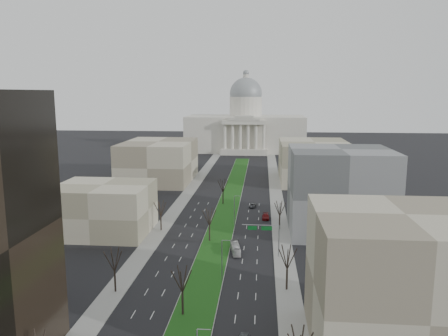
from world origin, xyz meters
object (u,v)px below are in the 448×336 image
Objects in this scene: car_red at (266,217)px; box_van at (235,248)px; car_grey_far at (253,206)px; car_black at (236,242)px.

car_red is 0.66× the size of box_van.
car_red reaches higher than car_grey_far.
car_grey_far is at bearing 75.47° from car_black.
car_red reaches higher than car_black.
car_red is 31.53m from box_van.
car_black is at bearing -107.44° from car_red.
car_grey_far is (-4.51, 14.00, -0.17)m from car_red.
car_grey_far is at bearing 108.23° from car_red.
box_van reaches higher than car_grey_far.
car_grey_far is (3.51, 38.95, -0.08)m from car_black.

